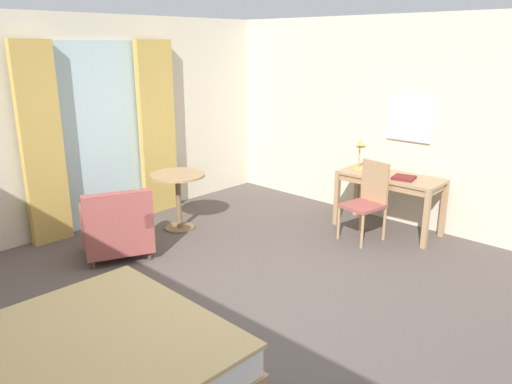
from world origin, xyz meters
The scene contains 13 objects.
ground centered at (0.00, 0.00, -0.05)m, with size 6.80×6.59×0.10m, color #564C47.
wall_back centered at (0.00, 3.04, 1.33)m, with size 6.40×0.12×2.67m, color beige.
wall_right centered at (3.14, 0.00, 1.33)m, with size 0.12×6.19×2.67m, color beige.
balcony_glass_door centered at (0.36, 2.96, 1.17)m, with size 1.17×0.02×2.35m, color silver.
curtain_panel_left centered at (-0.44, 2.86, 1.18)m, with size 0.48×0.10×2.36m, color tan.
curtain_panel_right centered at (1.17, 2.86, 1.18)m, with size 0.54×0.10×2.36m, color tan.
writing_desk centered at (2.69, 0.09, 0.64)m, with size 0.60×1.29×0.73m.
desk_chair centered at (2.26, 0.14, 0.52)m, with size 0.51×0.46×0.95m.
desk_lamp centered at (2.59, 0.49, 1.04)m, with size 0.24×0.21×0.46m.
closed_book centered at (2.63, -0.12, 0.75)m, with size 0.25×0.25×0.03m, color maroon.
armchair_by_window centered at (-0.14, 1.86, 0.33)m, with size 0.94×0.93×0.81m.
round_cafe_table centered at (0.88, 2.06, 0.55)m, with size 0.70×0.70×0.74m.
wall_mirror centered at (3.06, 0.09, 1.40)m, with size 0.02×0.59×0.57m.
Camera 1 is at (-2.85, -2.85, 2.32)m, focal length 35.02 mm.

